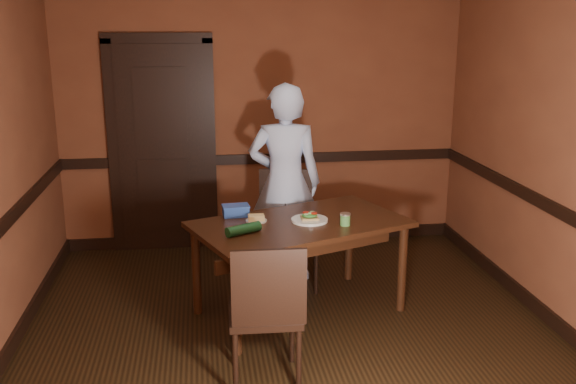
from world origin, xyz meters
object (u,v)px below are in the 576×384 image
object	(u,v)px
sauce_jar	(345,219)
cheese_saucer	(256,219)
person	(285,183)
chair_near	(265,310)
food_tub	(236,211)
sandwich_plate	(310,219)
dining_table	(300,267)
chair_far	(293,230)

from	to	relation	value
sauce_jar	cheese_saucer	xyz separation A→B (m)	(-0.66, 0.19, -0.03)
person	cheese_saucer	bearing A→B (deg)	74.64
person	sauce_jar	size ratio (longest dim) A/B	18.35
chair_near	cheese_saucer	size ratio (longest dim) A/B	5.88
cheese_saucer	food_tub	world-z (taller)	food_tub
person	sandwich_plate	world-z (taller)	person
dining_table	sandwich_plate	distance (m)	0.40
person	food_tub	distance (m)	0.71
dining_table	person	distance (m)	0.90
person	sandwich_plate	size ratio (longest dim) A/B	6.17
dining_table	cheese_saucer	world-z (taller)	cheese_saucer
cheese_saucer	dining_table	bearing A→B (deg)	-10.22
dining_table	chair_far	world-z (taller)	chair_far
sandwich_plate	person	bearing A→B (deg)	97.37
person	cheese_saucer	world-z (taller)	person
cheese_saucer	person	bearing A→B (deg)	65.37
dining_table	cheese_saucer	size ratio (longest dim) A/B	9.78
dining_table	food_tub	world-z (taller)	food_tub
chair_far	sandwich_plate	distance (m)	0.61
chair_far	sauce_jar	world-z (taller)	chair_far
food_tub	cheese_saucer	bearing A→B (deg)	-52.61
sauce_jar	food_tub	world-z (taller)	sauce_jar
sauce_jar	food_tub	xyz separation A→B (m)	(-0.81, 0.36, -0.00)
food_tub	chair_near	bearing A→B (deg)	-89.89
dining_table	person	bearing A→B (deg)	70.20
chair_near	sandwich_plate	xyz separation A→B (m)	(0.45, 0.97, 0.29)
person	chair_near	bearing A→B (deg)	87.51
chair_near	food_tub	xyz separation A→B (m)	(-0.11, 1.18, 0.32)
chair_near	chair_far	bearing A→B (deg)	-102.86
dining_table	sandwich_plate	size ratio (longest dim) A/B	5.65
person	food_tub	size ratio (longest dim) A/B	7.85
chair_near	sauce_jar	world-z (taller)	chair_near
chair_far	dining_table	bearing A→B (deg)	-82.92
chair_near	food_tub	world-z (taller)	chair_near
person	sandwich_plate	bearing A→B (deg)	106.64
sandwich_plate	sauce_jar	world-z (taller)	sauce_jar
person	sauce_jar	bearing A→B (deg)	120.71
chair_near	food_tub	distance (m)	1.23
chair_near	cheese_saucer	xyz separation A→B (m)	(0.04, 1.02, 0.29)
dining_table	sauce_jar	bearing A→B (deg)	-43.54
cheese_saucer	food_tub	bearing A→B (deg)	132.55
sandwich_plate	food_tub	xyz separation A→B (m)	(-0.56, 0.21, 0.02)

